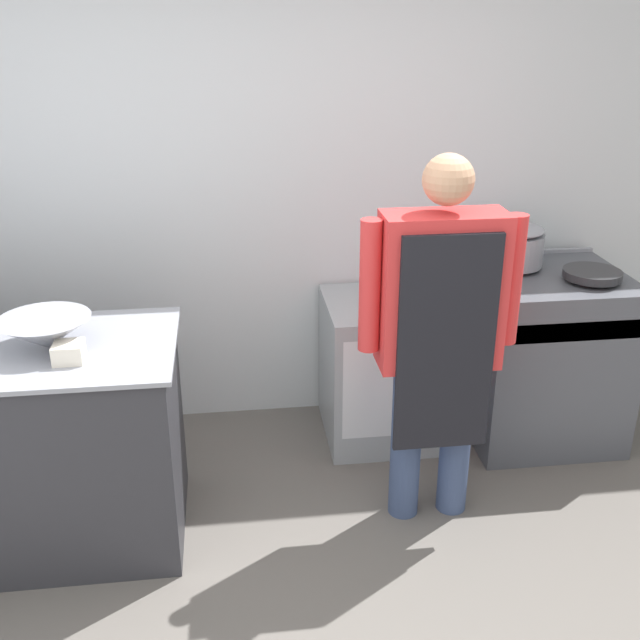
{
  "coord_description": "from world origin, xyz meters",
  "views": [
    {
      "loc": [
        -0.26,
        -1.97,
        2.21
      ],
      "look_at": [
        0.13,
        1.06,
        0.93
      ],
      "focal_mm": 42.0,
      "sensor_mm": 36.0,
      "label": 1
    }
  ],
  "objects_px": {
    "fridge_unit": "(378,369)",
    "stove": "(541,355)",
    "person_cook": "(439,323)",
    "stock_pot": "(512,244)",
    "saute_pan": "(592,274)",
    "mixing_bowl": "(46,333)",
    "plastic_tub": "(69,352)"
  },
  "relations": [
    {
      "from": "fridge_unit",
      "to": "stove",
      "type": "bearing_deg",
      "value": -5.53
    },
    {
      "from": "person_cook",
      "to": "stock_pot",
      "type": "distance_m",
      "value": 0.99
    },
    {
      "from": "person_cook",
      "to": "saute_pan",
      "type": "relative_size",
      "value": 5.78
    },
    {
      "from": "stove",
      "to": "stock_pot",
      "type": "distance_m",
      "value": 0.63
    },
    {
      "from": "stove",
      "to": "mixing_bowl",
      "type": "xyz_separation_m",
      "value": [
        -2.41,
        -0.59,
        0.52
      ]
    },
    {
      "from": "plastic_tub",
      "to": "fridge_unit",
      "type": "bearing_deg",
      "value": 30.09
    },
    {
      "from": "person_cook",
      "to": "plastic_tub",
      "type": "height_order",
      "value": "person_cook"
    },
    {
      "from": "stove",
      "to": "mixing_bowl",
      "type": "height_order",
      "value": "mixing_bowl"
    },
    {
      "from": "mixing_bowl",
      "to": "saute_pan",
      "type": "bearing_deg",
      "value": 10.24
    },
    {
      "from": "stove",
      "to": "saute_pan",
      "type": "height_order",
      "value": "saute_pan"
    },
    {
      "from": "stock_pot",
      "to": "saute_pan",
      "type": "relative_size",
      "value": 1.12
    },
    {
      "from": "fridge_unit",
      "to": "person_cook",
      "type": "relative_size",
      "value": 0.46
    },
    {
      "from": "fridge_unit",
      "to": "mixing_bowl",
      "type": "height_order",
      "value": "mixing_bowl"
    },
    {
      "from": "person_cook",
      "to": "stock_pot",
      "type": "relative_size",
      "value": 5.17
    },
    {
      "from": "stove",
      "to": "plastic_tub",
      "type": "relative_size",
      "value": 8.22
    },
    {
      "from": "fridge_unit",
      "to": "saute_pan",
      "type": "xyz_separation_m",
      "value": [
        1.04,
        -0.21,
        0.58
      ]
    },
    {
      "from": "fridge_unit",
      "to": "person_cook",
      "type": "height_order",
      "value": "person_cook"
    },
    {
      "from": "mixing_bowl",
      "to": "plastic_tub",
      "type": "height_order",
      "value": "mixing_bowl"
    },
    {
      "from": "mixing_bowl",
      "to": "plastic_tub",
      "type": "bearing_deg",
      "value": -51.82
    },
    {
      "from": "stove",
      "to": "person_cook",
      "type": "bearing_deg",
      "value": -140.56
    },
    {
      "from": "stove",
      "to": "stock_pot",
      "type": "bearing_deg",
      "value": 143.54
    },
    {
      "from": "fridge_unit",
      "to": "person_cook",
      "type": "xyz_separation_m",
      "value": [
        0.1,
        -0.73,
        0.58
      ]
    },
    {
      "from": "person_cook",
      "to": "saute_pan",
      "type": "height_order",
      "value": "person_cook"
    },
    {
      "from": "mixing_bowl",
      "to": "stock_pot",
      "type": "bearing_deg",
      "value": 17.88
    },
    {
      "from": "plastic_tub",
      "to": "stock_pot",
      "type": "bearing_deg",
      "value": 22.13
    },
    {
      "from": "mixing_bowl",
      "to": "stock_pot",
      "type": "height_order",
      "value": "stock_pot"
    },
    {
      "from": "person_cook",
      "to": "mixing_bowl",
      "type": "height_order",
      "value": "person_cook"
    },
    {
      "from": "saute_pan",
      "to": "plastic_tub",
      "type": "bearing_deg",
      "value": -166.13
    },
    {
      "from": "mixing_bowl",
      "to": "stove",
      "type": "bearing_deg",
      "value": 13.78
    },
    {
      "from": "fridge_unit",
      "to": "saute_pan",
      "type": "height_order",
      "value": "saute_pan"
    },
    {
      "from": "fridge_unit",
      "to": "stock_pot",
      "type": "bearing_deg",
      "value": 3.56
    },
    {
      "from": "fridge_unit",
      "to": "mixing_bowl",
      "type": "relative_size",
      "value": 2.09
    }
  ]
}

